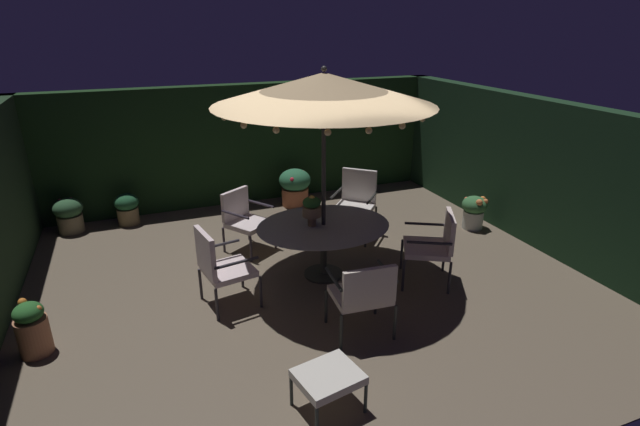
{
  "coord_description": "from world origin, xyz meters",
  "views": [
    {
      "loc": [
        -1.98,
        -5.57,
        3.28
      ],
      "look_at": [
        0.23,
        0.08,
        0.87
      ],
      "focal_mm": 27.24,
      "sensor_mm": 36.0,
      "label": 1
    }
  ],
  "objects_px": {
    "patio_chair_northeast": "(356,199)",
    "patio_chair_southeast": "(220,264)",
    "potted_plant_left_near": "(295,186)",
    "patio_dining_table": "(324,231)",
    "potted_plant_back_right": "(69,214)",
    "patio_chair_north": "(434,242)",
    "centerpiece_planter": "(312,208)",
    "patio_chair_east": "(244,217)",
    "potted_plant_back_left": "(127,208)",
    "potted_plant_left_far": "(474,210)",
    "ottoman_footrest": "(328,378)",
    "patio_umbrella": "(324,89)",
    "potted_plant_back_center": "(32,329)",
    "patio_chair_south": "(364,292)"
  },
  "relations": [
    {
      "from": "potted_plant_back_center",
      "to": "potted_plant_back_left",
      "type": "height_order",
      "value": "potted_plant_back_center"
    },
    {
      "from": "patio_chair_east",
      "to": "potted_plant_left_near",
      "type": "height_order",
      "value": "patio_chair_east"
    },
    {
      "from": "potted_plant_back_right",
      "to": "patio_umbrella",
      "type": "bearing_deg",
      "value": -40.86
    },
    {
      "from": "centerpiece_planter",
      "to": "patio_chair_north",
      "type": "relative_size",
      "value": 0.43
    },
    {
      "from": "potted_plant_left_near",
      "to": "ottoman_footrest",
      "type": "bearing_deg",
      "value": -105.45
    },
    {
      "from": "patio_chair_north",
      "to": "patio_chair_south",
      "type": "bearing_deg",
      "value": -151.7
    },
    {
      "from": "ottoman_footrest",
      "to": "potted_plant_left_far",
      "type": "distance_m",
      "value": 4.85
    },
    {
      "from": "patio_dining_table",
      "to": "patio_umbrella",
      "type": "height_order",
      "value": "patio_umbrella"
    },
    {
      "from": "potted_plant_back_right",
      "to": "patio_chair_south",
      "type": "bearing_deg",
      "value": -53.3
    },
    {
      "from": "potted_plant_left_near",
      "to": "potted_plant_left_far",
      "type": "bearing_deg",
      "value": -41.36
    },
    {
      "from": "patio_dining_table",
      "to": "patio_chair_south",
      "type": "xyz_separation_m",
      "value": [
        -0.11,
        -1.45,
        -0.11
      ]
    },
    {
      "from": "potted_plant_left_near",
      "to": "centerpiece_planter",
      "type": "bearing_deg",
      "value": -103.9
    },
    {
      "from": "ottoman_footrest",
      "to": "potted_plant_back_right",
      "type": "bearing_deg",
      "value": 115.27
    },
    {
      "from": "patio_chair_southeast",
      "to": "potted_plant_back_right",
      "type": "relative_size",
      "value": 1.75
    },
    {
      "from": "centerpiece_planter",
      "to": "potted_plant_left_far",
      "type": "distance_m",
      "value": 3.25
    },
    {
      "from": "patio_chair_southeast",
      "to": "patio_chair_south",
      "type": "bearing_deg",
      "value": -41.5
    },
    {
      "from": "centerpiece_planter",
      "to": "potted_plant_back_center",
      "type": "xyz_separation_m",
      "value": [
        -3.3,
        -0.5,
        -0.71
      ]
    },
    {
      "from": "centerpiece_planter",
      "to": "potted_plant_back_left",
      "type": "xyz_separation_m",
      "value": [
        -2.31,
        2.91,
        -0.72
      ]
    },
    {
      "from": "potted_plant_back_left",
      "to": "potted_plant_left_near",
      "type": "bearing_deg",
      "value": -3.38
    },
    {
      "from": "patio_chair_northeast",
      "to": "potted_plant_back_left",
      "type": "bearing_deg",
      "value": 152.01
    },
    {
      "from": "patio_chair_northeast",
      "to": "patio_chair_southeast",
      "type": "xyz_separation_m",
      "value": [
        -2.45,
        -1.36,
        -0.03
      ]
    },
    {
      "from": "potted_plant_back_right",
      "to": "potted_plant_left_near",
      "type": "distance_m",
      "value": 3.89
    },
    {
      "from": "potted_plant_left_far",
      "to": "potted_plant_back_right",
      "type": "bearing_deg",
      "value": 159.95
    },
    {
      "from": "patio_dining_table",
      "to": "ottoman_footrest",
      "type": "height_order",
      "value": "patio_dining_table"
    },
    {
      "from": "centerpiece_planter",
      "to": "patio_chair_northeast",
      "type": "bearing_deg",
      "value": 42.82
    },
    {
      "from": "patio_chair_south",
      "to": "patio_chair_east",
      "type": "bearing_deg",
      "value": 104.66
    },
    {
      "from": "potted_plant_left_near",
      "to": "patio_dining_table",
      "type": "bearing_deg",
      "value": -100.68
    },
    {
      "from": "potted_plant_back_right",
      "to": "patio_chair_north",
      "type": "bearing_deg",
      "value": -37.77
    },
    {
      "from": "patio_chair_northeast",
      "to": "ottoman_footrest",
      "type": "distance_m",
      "value": 3.92
    },
    {
      "from": "patio_dining_table",
      "to": "centerpiece_planter",
      "type": "bearing_deg",
      "value": 171.22
    },
    {
      "from": "patio_umbrella",
      "to": "patio_chair_southeast",
      "type": "xyz_separation_m",
      "value": [
        -1.45,
        -0.27,
        -1.94
      ]
    },
    {
      "from": "potted_plant_back_right",
      "to": "potted_plant_left_far",
      "type": "height_order",
      "value": "potted_plant_back_right"
    },
    {
      "from": "patio_chair_east",
      "to": "potted_plant_back_left",
      "type": "relative_size",
      "value": 1.7
    },
    {
      "from": "patio_chair_northeast",
      "to": "patio_chair_east",
      "type": "distance_m",
      "value": 1.81
    },
    {
      "from": "potted_plant_left_far",
      "to": "ottoman_footrest",
      "type": "bearing_deg",
      "value": -142.68
    },
    {
      "from": "potted_plant_back_right",
      "to": "potted_plant_left_near",
      "type": "bearing_deg",
      "value": -2.33
    },
    {
      "from": "centerpiece_planter",
      "to": "patio_chair_east",
      "type": "xyz_separation_m",
      "value": [
        -0.66,
        1.19,
        -0.48
      ]
    },
    {
      "from": "centerpiece_planter",
      "to": "potted_plant_left_far",
      "type": "bearing_deg",
      "value": 10.45
    },
    {
      "from": "patio_chair_south",
      "to": "ottoman_footrest",
      "type": "height_order",
      "value": "patio_chair_south"
    },
    {
      "from": "centerpiece_planter",
      "to": "patio_chair_south",
      "type": "height_order",
      "value": "centerpiece_planter"
    },
    {
      "from": "ottoman_footrest",
      "to": "potted_plant_back_center",
      "type": "bearing_deg",
      "value": 144.02
    },
    {
      "from": "ottoman_footrest",
      "to": "potted_plant_left_far",
      "type": "height_order",
      "value": "potted_plant_left_far"
    },
    {
      "from": "patio_chair_northeast",
      "to": "potted_plant_left_far",
      "type": "distance_m",
      "value": 2.05
    },
    {
      "from": "patio_chair_southeast",
      "to": "potted_plant_back_left",
      "type": "height_order",
      "value": "patio_chair_southeast"
    },
    {
      "from": "patio_chair_southeast",
      "to": "patio_chair_northeast",
      "type": "bearing_deg",
      "value": 29.14
    },
    {
      "from": "potted_plant_back_center",
      "to": "potted_plant_back_right",
      "type": "bearing_deg",
      "value": 88.48
    },
    {
      "from": "patio_chair_northeast",
      "to": "potted_plant_back_right",
      "type": "distance_m",
      "value": 4.74
    },
    {
      "from": "potted_plant_left_far",
      "to": "patio_chair_north",
      "type": "bearing_deg",
      "value": -142.27
    },
    {
      "from": "centerpiece_planter",
      "to": "ottoman_footrest",
      "type": "height_order",
      "value": "centerpiece_planter"
    },
    {
      "from": "patio_chair_northeast",
      "to": "potted_plant_left_far",
      "type": "xyz_separation_m",
      "value": [
        1.97,
        -0.49,
        -0.29
      ]
    }
  ]
}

